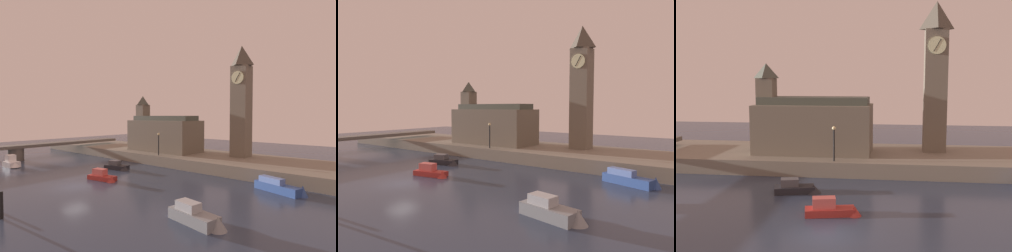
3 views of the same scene
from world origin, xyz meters
The scene contains 12 objects.
ground_plane centered at (0.00, 0.00, 0.00)m, with size 120.00×120.00×0.00m, color #2D384C.
far_embankment centered at (0.00, 20.00, 0.75)m, with size 70.00×12.00×1.50m, color slate.
clock_tower centered at (8.22, 21.65, 9.79)m, with size 2.62×2.65×16.06m.
parliament_hall centered at (-5.05, 19.32, 4.49)m, with size 12.39×5.87×9.57m.
bridge_span centered at (-22.65, 1.69, 1.88)m, with size 2.66×35.40×2.55m.
streetlamp centered at (-1.81, 14.81, 3.65)m, with size 0.36×0.36×3.39m.
mooring_post_right centered at (4.15, -8.28, 0.99)m, with size 0.25×0.25×1.99m, color black.
boat_dinghy_red centered at (-0.03, 3.59, 0.41)m, with size 4.26×2.00×1.40m.
boat_barge_dark centered at (-3.81, 8.77, 0.40)m, with size 4.30×2.37×1.29m.
boat_ferry_white centered at (-16.98, -0.28, 0.60)m, with size 3.39×1.65×1.73m.
boat_cruiser_grey centered at (15.46, 0.18, 0.52)m, with size 4.67×2.07×1.46m.
boat_tour_blue centered at (17.17, 11.76, 0.53)m, with size 5.35×2.52×1.53m.
Camera 1 is at (25.83, -14.94, 7.42)m, focal length 28.85 mm.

